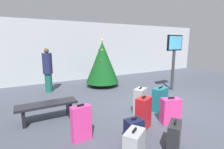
{
  "coord_description": "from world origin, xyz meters",
  "views": [
    {
      "loc": [
        -3.69,
        -3.84,
        2.02
      ],
      "look_at": [
        -0.86,
        1.23,
        0.9
      ],
      "focal_mm": 27.19,
      "sensor_mm": 36.0,
      "label": 1
    }
  ],
  "objects_px": {
    "suitcase_3": "(174,137)",
    "suitcase_6": "(160,99)",
    "holiday_tree": "(102,62)",
    "flight_info_kiosk": "(174,52)",
    "suitcase_1": "(134,131)",
    "suitcase_7": "(143,113)",
    "suitcase_4": "(140,101)",
    "waiting_bench": "(47,107)",
    "traveller_0": "(48,69)",
    "suitcase_5": "(134,149)",
    "suitcase_2": "(81,123)",
    "suitcase_0": "(170,111)"
  },
  "relations": [
    {
      "from": "holiday_tree",
      "to": "suitcase_3",
      "type": "relative_size",
      "value": 3.7
    },
    {
      "from": "flight_info_kiosk",
      "to": "suitcase_3",
      "type": "distance_m",
      "value": 4.55
    },
    {
      "from": "suitcase_5",
      "to": "suitcase_3",
      "type": "bearing_deg",
      "value": -1.01
    },
    {
      "from": "waiting_bench",
      "to": "traveller_0",
      "type": "height_order",
      "value": "traveller_0"
    },
    {
      "from": "suitcase_1",
      "to": "suitcase_5",
      "type": "relative_size",
      "value": 0.82
    },
    {
      "from": "suitcase_5",
      "to": "suitcase_7",
      "type": "distance_m",
      "value": 1.33
    },
    {
      "from": "waiting_bench",
      "to": "suitcase_5",
      "type": "height_order",
      "value": "suitcase_5"
    },
    {
      "from": "suitcase_2",
      "to": "suitcase_3",
      "type": "relative_size",
      "value": 1.35
    },
    {
      "from": "suitcase_1",
      "to": "suitcase_4",
      "type": "height_order",
      "value": "suitcase_4"
    },
    {
      "from": "waiting_bench",
      "to": "traveller_0",
      "type": "relative_size",
      "value": 0.84
    },
    {
      "from": "suitcase_3",
      "to": "waiting_bench",
      "type": "bearing_deg",
      "value": 127.51
    },
    {
      "from": "suitcase_3",
      "to": "suitcase_6",
      "type": "relative_size",
      "value": 0.8
    },
    {
      "from": "holiday_tree",
      "to": "traveller_0",
      "type": "height_order",
      "value": "holiday_tree"
    },
    {
      "from": "flight_info_kiosk",
      "to": "suitcase_4",
      "type": "bearing_deg",
      "value": -155.11
    },
    {
      "from": "traveller_0",
      "to": "suitcase_5",
      "type": "distance_m",
      "value": 5.24
    },
    {
      "from": "suitcase_6",
      "to": "suitcase_2",
      "type": "bearing_deg",
      "value": -171.77
    },
    {
      "from": "flight_info_kiosk",
      "to": "waiting_bench",
      "type": "bearing_deg",
      "value": -174.77
    },
    {
      "from": "suitcase_1",
      "to": "suitcase_4",
      "type": "relative_size",
      "value": 0.71
    },
    {
      "from": "holiday_tree",
      "to": "waiting_bench",
      "type": "height_order",
      "value": "holiday_tree"
    },
    {
      "from": "traveller_0",
      "to": "suitcase_2",
      "type": "height_order",
      "value": "traveller_0"
    },
    {
      "from": "traveller_0",
      "to": "suitcase_1",
      "type": "xyz_separation_m",
      "value": [
        0.88,
        -4.64,
        -0.68
      ]
    },
    {
      "from": "waiting_bench",
      "to": "suitcase_5",
      "type": "relative_size",
      "value": 2.25
    },
    {
      "from": "traveller_0",
      "to": "suitcase_0",
      "type": "distance_m",
      "value": 4.94
    },
    {
      "from": "suitcase_2",
      "to": "suitcase_3",
      "type": "height_order",
      "value": "suitcase_2"
    },
    {
      "from": "suitcase_3",
      "to": "suitcase_7",
      "type": "height_order",
      "value": "suitcase_7"
    },
    {
      "from": "suitcase_7",
      "to": "suitcase_6",
      "type": "bearing_deg",
      "value": 28.01
    },
    {
      "from": "suitcase_2",
      "to": "suitcase_4",
      "type": "bearing_deg",
      "value": 14.14
    },
    {
      "from": "holiday_tree",
      "to": "traveller_0",
      "type": "relative_size",
      "value": 1.21
    },
    {
      "from": "suitcase_2",
      "to": "holiday_tree",
      "type": "bearing_deg",
      "value": 58.25
    },
    {
      "from": "waiting_bench",
      "to": "suitcase_0",
      "type": "relative_size",
      "value": 2.19
    },
    {
      "from": "holiday_tree",
      "to": "suitcase_1",
      "type": "xyz_separation_m",
      "value": [
        -1.46,
        -4.4,
        -0.85
      ]
    },
    {
      "from": "suitcase_3",
      "to": "suitcase_2",
      "type": "bearing_deg",
      "value": 140.36
    },
    {
      "from": "suitcase_6",
      "to": "suitcase_4",
      "type": "bearing_deg",
      "value": 170.47
    },
    {
      "from": "suitcase_1",
      "to": "waiting_bench",
      "type": "bearing_deg",
      "value": 125.45
    },
    {
      "from": "suitcase_4",
      "to": "suitcase_7",
      "type": "bearing_deg",
      "value": -123.5
    },
    {
      "from": "holiday_tree",
      "to": "flight_info_kiosk",
      "type": "xyz_separation_m",
      "value": [
        2.3,
        -2.04,
        0.5
      ]
    },
    {
      "from": "suitcase_2",
      "to": "suitcase_6",
      "type": "xyz_separation_m",
      "value": [
        2.57,
        0.37,
        -0.03
      ]
    },
    {
      "from": "suitcase_1",
      "to": "suitcase_2",
      "type": "relative_size",
      "value": 0.69
    },
    {
      "from": "suitcase_3",
      "to": "flight_info_kiosk",
      "type": "bearing_deg",
      "value": 42.08
    },
    {
      "from": "waiting_bench",
      "to": "suitcase_4",
      "type": "xyz_separation_m",
      "value": [
        2.38,
        -0.8,
        0.01
      ]
    },
    {
      "from": "traveller_0",
      "to": "suitcase_7",
      "type": "distance_m",
      "value": 4.53
    },
    {
      "from": "holiday_tree",
      "to": "suitcase_1",
      "type": "height_order",
      "value": "holiday_tree"
    },
    {
      "from": "suitcase_3",
      "to": "holiday_tree",
      "type": "bearing_deg",
      "value": 79.36
    },
    {
      "from": "flight_info_kiosk",
      "to": "suitcase_4",
      "type": "distance_m",
      "value": 3.25
    },
    {
      "from": "flight_info_kiosk",
      "to": "waiting_bench",
      "type": "relative_size",
      "value": 1.54
    },
    {
      "from": "flight_info_kiosk",
      "to": "suitcase_3",
      "type": "height_order",
      "value": "flight_info_kiosk"
    },
    {
      "from": "holiday_tree",
      "to": "suitcase_5",
      "type": "xyz_separation_m",
      "value": [
        -1.85,
        -4.94,
        -0.79
      ]
    },
    {
      "from": "traveller_0",
      "to": "suitcase_5",
      "type": "bearing_deg",
      "value": -84.65
    },
    {
      "from": "suitcase_0",
      "to": "flight_info_kiosk",
      "type": "bearing_deg",
      "value": 40.83
    },
    {
      "from": "flight_info_kiosk",
      "to": "suitcase_1",
      "type": "distance_m",
      "value": 4.64
    }
  ]
}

